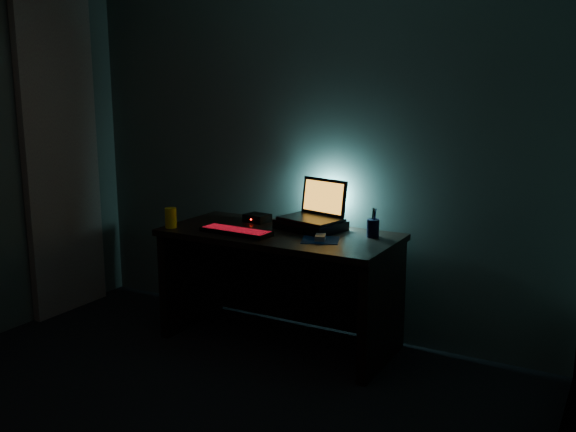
# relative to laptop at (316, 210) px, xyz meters

# --- Properties ---
(room) EXTENTS (3.50, 4.00, 2.50)m
(room) POSITION_rel_laptop_xyz_m (-0.16, -1.83, 0.38)
(room) COLOR black
(room) RESTS_ON ground
(desk) EXTENTS (1.50, 0.70, 0.75)m
(desk) POSITION_rel_laptop_xyz_m (-0.16, -0.15, -0.38)
(desk) COLOR black
(desk) RESTS_ON ground
(curtain) EXTENTS (0.06, 0.65, 2.30)m
(curtain) POSITION_rel_laptop_xyz_m (-1.87, -0.41, 0.28)
(curtain) COLOR #B3AA8F
(curtain) RESTS_ON ground
(riser) EXTENTS (0.46, 0.39, 0.06)m
(riser) POSITION_rel_laptop_xyz_m (-0.01, -0.05, -0.09)
(riser) COLOR black
(riser) RESTS_ON desk
(laptop) EXTENTS (0.43, 0.36, 0.26)m
(laptop) POSITION_rel_laptop_xyz_m (0.00, 0.00, 0.00)
(laptop) COLOR black
(laptop) RESTS_ON riser
(keyboard) EXTENTS (0.48, 0.17, 0.03)m
(keyboard) POSITION_rel_laptop_xyz_m (-0.37, -0.38, -0.11)
(keyboard) COLOR black
(keyboard) RESTS_ON desk
(mousepad) EXTENTS (0.28, 0.27, 0.00)m
(mousepad) POSITION_rel_laptop_xyz_m (0.17, -0.28, -0.12)
(mousepad) COLOR navy
(mousepad) RESTS_ON desk
(mouse) EXTENTS (0.09, 0.12, 0.03)m
(mouse) POSITION_rel_laptop_xyz_m (0.17, -0.28, -0.10)
(mouse) COLOR gray
(mouse) RESTS_ON mousepad
(pen_cup) EXTENTS (0.10, 0.10, 0.11)m
(pen_cup) POSITION_rel_laptop_xyz_m (0.42, -0.05, -0.07)
(pen_cup) COLOR black
(pen_cup) RESTS_ON desk
(juice_glass) EXTENTS (0.10, 0.10, 0.13)m
(juice_glass) POSITION_rel_laptop_xyz_m (-0.84, -0.45, -0.05)
(juice_glass) COLOR yellow
(juice_glass) RESTS_ON desk
(router) EXTENTS (0.18, 0.15, 0.05)m
(router) POSITION_rel_laptop_xyz_m (-0.44, -0.02, -0.09)
(router) COLOR black
(router) RESTS_ON desk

